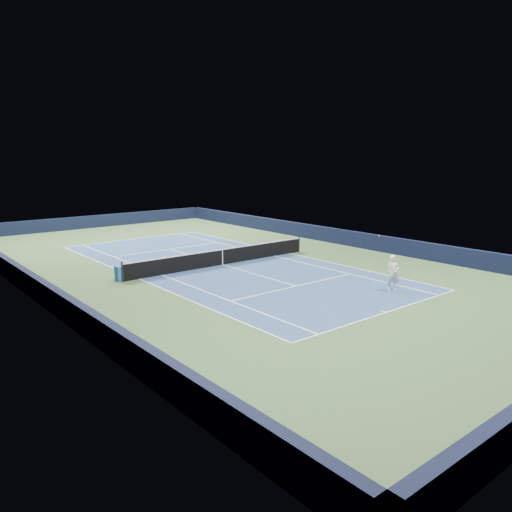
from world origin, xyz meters
TOP-DOWN VIEW (x-y plane):
  - ground at (0.00, 0.00)m, footprint 40.00×40.00m
  - wall_far at (0.00, 19.82)m, footprint 22.00×0.35m
  - wall_right at (10.82, 0.00)m, footprint 0.35×40.00m
  - wall_left at (-10.82, 0.00)m, footprint 0.35×40.00m
  - court_surface at (0.00, 0.00)m, footprint 10.97×23.77m
  - baseline_far at (0.00, 11.88)m, footprint 10.97×0.08m
  - baseline_near at (0.00, -11.88)m, footprint 10.97×0.08m
  - sideline_doubles_right at (5.49, 0.00)m, footprint 0.08×23.77m
  - sideline_doubles_left at (-5.49, 0.00)m, footprint 0.08×23.77m
  - sideline_singles_right at (4.12, 0.00)m, footprint 0.08×23.77m
  - sideline_singles_left at (-4.12, 0.00)m, footprint 0.08×23.77m
  - service_line_far at (0.00, 6.40)m, footprint 8.23×0.08m
  - service_line_near at (0.00, -6.40)m, footprint 8.23×0.08m
  - center_service_line at (0.00, 0.00)m, footprint 0.08×12.80m
  - center_mark_far at (0.00, 11.73)m, footprint 0.08×0.30m
  - center_mark_near at (0.00, -11.73)m, footprint 0.08×0.30m
  - tennis_net at (0.00, 0.00)m, footprint 12.90×0.10m
  - sponsor_cube at (-6.40, 0.24)m, footprint 0.56×0.47m
  - tennis_player at (3.10, -9.94)m, footprint 0.85×1.35m

SIDE VIEW (x-z plane):
  - ground at x=0.00m, z-range 0.00..0.00m
  - court_surface at x=0.00m, z-range 0.00..0.01m
  - baseline_far at x=0.00m, z-range 0.01..0.01m
  - baseline_near at x=0.00m, z-range 0.01..0.01m
  - sideline_doubles_right at x=5.49m, z-range 0.01..0.01m
  - sideline_doubles_left at x=-5.49m, z-range 0.01..0.01m
  - sideline_singles_right at x=4.12m, z-range 0.01..0.01m
  - sideline_singles_left at x=-4.12m, z-range 0.01..0.01m
  - service_line_far at x=0.00m, z-range 0.01..0.01m
  - service_line_near at x=0.00m, z-range 0.01..0.01m
  - center_service_line at x=0.00m, z-range 0.01..0.01m
  - center_mark_far at x=0.00m, z-range 0.01..0.01m
  - center_mark_near at x=0.00m, z-range 0.01..0.01m
  - sponsor_cube at x=-6.40m, z-range 0.00..0.80m
  - tennis_net at x=0.00m, z-range -0.03..1.04m
  - wall_far at x=0.00m, z-range 0.00..1.10m
  - wall_right at x=10.82m, z-range 0.00..1.10m
  - wall_left at x=-10.82m, z-range 0.00..1.10m
  - tennis_player at x=3.10m, z-range -0.42..2.18m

